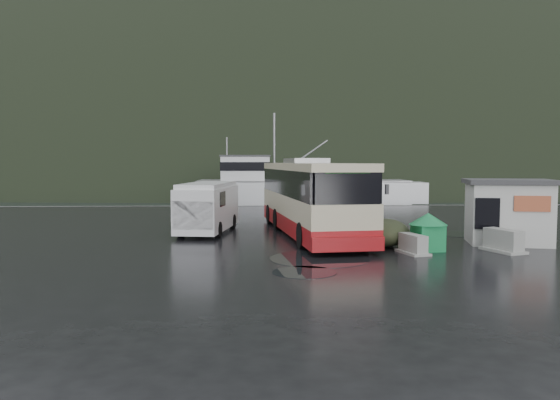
{
  "coord_description": "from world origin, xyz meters",
  "views": [
    {
      "loc": [
        -1.71,
        -23.7,
        3.53
      ],
      "look_at": [
        -0.6,
        2.42,
        1.7
      ],
      "focal_mm": 35.0,
      "sensor_mm": 36.0,
      "label": 1
    }
  ],
  "objects_px": {
    "jersey_barrier_a": "(413,254)",
    "fishing_trawler": "(303,198)",
    "coach_bus": "(310,234)",
    "dome_tent": "(385,246)",
    "waste_bin_left": "(341,240)",
    "white_van": "(208,232)",
    "waste_bin_right": "(428,251)",
    "jersey_barrier_b": "(503,252)",
    "ticket_kiosk": "(507,244)"
  },
  "relations": [
    {
      "from": "waste_bin_right",
      "to": "waste_bin_left",
      "type": "bearing_deg",
      "value": 135.28
    },
    {
      "from": "white_van",
      "to": "waste_bin_right",
      "type": "distance_m",
      "value": 11.02
    },
    {
      "from": "waste_bin_left",
      "to": "dome_tent",
      "type": "xyz_separation_m",
      "value": [
        1.61,
        -1.65,
        0.0
      ]
    },
    {
      "from": "dome_tent",
      "to": "jersey_barrier_b",
      "type": "distance_m",
      "value": 4.63
    },
    {
      "from": "dome_tent",
      "to": "jersey_barrier_b",
      "type": "xyz_separation_m",
      "value": [
        4.29,
        -1.72,
        0.0
      ]
    },
    {
      "from": "ticket_kiosk",
      "to": "jersey_barrier_a",
      "type": "distance_m",
      "value": 5.38
    },
    {
      "from": "white_van",
      "to": "jersey_barrier_b",
      "type": "bearing_deg",
      "value": -19.39
    },
    {
      "from": "dome_tent",
      "to": "jersey_barrier_a",
      "type": "bearing_deg",
      "value": -73.25
    },
    {
      "from": "waste_bin_left",
      "to": "ticket_kiosk",
      "type": "distance_m",
      "value": 7.16
    },
    {
      "from": "coach_bus",
      "to": "waste_bin_left",
      "type": "bearing_deg",
      "value": -67.57
    },
    {
      "from": "white_van",
      "to": "dome_tent",
      "type": "bearing_deg",
      "value": -22.39
    },
    {
      "from": "waste_bin_left",
      "to": "dome_tent",
      "type": "distance_m",
      "value": 2.31
    },
    {
      "from": "waste_bin_right",
      "to": "jersey_barrier_a",
      "type": "height_order",
      "value": "waste_bin_right"
    },
    {
      "from": "white_van",
      "to": "ticket_kiosk",
      "type": "bearing_deg",
      "value": -9.61
    },
    {
      "from": "waste_bin_left",
      "to": "ticket_kiosk",
      "type": "relative_size",
      "value": 0.41
    },
    {
      "from": "coach_bus",
      "to": "jersey_barrier_a",
      "type": "xyz_separation_m",
      "value": [
        3.41,
        -5.82,
        0.0
      ]
    },
    {
      "from": "white_van",
      "to": "jersey_barrier_a",
      "type": "relative_size",
      "value": 3.99
    },
    {
      "from": "coach_bus",
      "to": "fishing_trawler",
      "type": "bearing_deg",
      "value": 79.16
    },
    {
      "from": "dome_tent",
      "to": "jersey_barrier_b",
      "type": "relative_size",
      "value": 1.62
    },
    {
      "from": "white_van",
      "to": "ticket_kiosk",
      "type": "distance_m",
      "value": 13.95
    },
    {
      "from": "white_van",
      "to": "jersey_barrier_a",
      "type": "bearing_deg",
      "value": -30.04
    },
    {
      "from": "waste_bin_left",
      "to": "fishing_trawler",
      "type": "xyz_separation_m",
      "value": [
        0.66,
        28.47,
        0.0
      ]
    },
    {
      "from": "dome_tent",
      "to": "fishing_trawler",
      "type": "distance_m",
      "value": 30.14
    },
    {
      "from": "waste_bin_left",
      "to": "ticket_kiosk",
      "type": "bearing_deg",
      "value": -10.47
    },
    {
      "from": "jersey_barrier_a",
      "to": "fishing_trawler",
      "type": "xyz_separation_m",
      "value": [
        -1.56,
        32.16,
        0.0
      ]
    },
    {
      "from": "waste_bin_left",
      "to": "fishing_trawler",
      "type": "height_order",
      "value": "fishing_trawler"
    },
    {
      "from": "coach_bus",
      "to": "waste_bin_right",
      "type": "bearing_deg",
      "value": -57.38
    },
    {
      "from": "ticket_kiosk",
      "to": "fishing_trawler",
      "type": "relative_size",
      "value": 0.15
    },
    {
      "from": "coach_bus",
      "to": "waste_bin_left",
      "type": "xyz_separation_m",
      "value": [
        1.19,
        -2.13,
        0.0
      ]
    },
    {
      "from": "ticket_kiosk",
      "to": "fishing_trawler",
      "type": "height_order",
      "value": "fishing_trawler"
    },
    {
      "from": "waste_bin_left",
      "to": "jersey_barrier_a",
      "type": "xyz_separation_m",
      "value": [
        2.22,
        -3.69,
        0.0
      ]
    },
    {
      "from": "ticket_kiosk",
      "to": "fishing_trawler",
      "type": "distance_m",
      "value": 30.45
    },
    {
      "from": "waste_bin_right",
      "to": "jersey_barrier_b",
      "type": "bearing_deg",
      "value": -7.67
    },
    {
      "from": "white_van",
      "to": "fishing_trawler",
      "type": "xyz_separation_m",
      "value": [
        6.87,
        25.46,
        0.0
      ]
    },
    {
      "from": "coach_bus",
      "to": "waste_bin_left",
      "type": "height_order",
      "value": "coach_bus"
    },
    {
      "from": "coach_bus",
      "to": "dome_tent",
      "type": "height_order",
      "value": "coach_bus"
    },
    {
      "from": "jersey_barrier_a",
      "to": "jersey_barrier_b",
      "type": "relative_size",
      "value": 0.85
    },
    {
      "from": "jersey_barrier_b",
      "to": "fishing_trawler",
      "type": "xyz_separation_m",
      "value": [
        -5.25,
        31.85,
        0.0
      ]
    },
    {
      "from": "jersey_barrier_a",
      "to": "jersey_barrier_b",
      "type": "distance_m",
      "value": 3.69
    },
    {
      "from": "white_van",
      "to": "fishing_trawler",
      "type": "height_order",
      "value": "fishing_trawler"
    },
    {
      "from": "dome_tent",
      "to": "white_van",
      "type": "bearing_deg",
      "value": 149.22
    },
    {
      "from": "dome_tent",
      "to": "jersey_barrier_b",
      "type": "height_order",
      "value": "dome_tent"
    },
    {
      "from": "ticket_kiosk",
      "to": "jersey_barrier_b",
      "type": "xyz_separation_m",
      "value": [
        -1.14,
        -2.08,
        0.0
      ]
    },
    {
      "from": "coach_bus",
      "to": "jersey_barrier_b",
      "type": "bearing_deg",
      "value": -44.65
    },
    {
      "from": "white_van",
      "to": "jersey_barrier_b",
      "type": "relative_size",
      "value": 3.38
    },
    {
      "from": "coach_bus",
      "to": "dome_tent",
      "type": "distance_m",
      "value": 4.71
    },
    {
      "from": "white_van",
      "to": "waste_bin_right",
      "type": "xyz_separation_m",
      "value": [
        9.24,
        -6.0,
        0.0
      ]
    },
    {
      "from": "dome_tent",
      "to": "coach_bus",
      "type": "bearing_deg",
      "value": 126.52
    },
    {
      "from": "waste_bin_right",
      "to": "jersey_barrier_a",
      "type": "distance_m",
      "value": 1.06
    },
    {
      "from": "waste_bin_right",
      "to": "dome_tent",
      "type": "distance_m",
      "value": 1.94
    }
  ]
}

